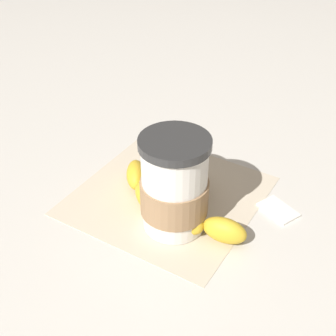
% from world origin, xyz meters
% --- Properties ---
extents(ground_plane, '(3.00, 3.00, 0.00)m').
position_xyz_m(ground_plane, '(0.00, 0.00, 0.00)').
color(ground_plane, beige).
extents(paper_napkin, '(0.28, 0.28, 0.00)m').
position_xyz_m(paper_napkin, '(0.00, 0.00, 0.00)').
color(paper_napkin, beige).
rests_on(paper_napkin, ground_plane).
extents(coffee_cup, '(0.08, 0.08, 0.13)m').
position_xyz_m(coffee_cup, '(-0.05, 0.04, 0.06)').
color(coffee_cup, silver).
rests_on(coffee_cup, paper_napkin).
extents(muffin, '(0.08, 0.08, 0.08)m').
position_xyz_m(muffin, '(-0.00, -0.02, 0.05)').
color(muffin, beige).
rests_on(muffin, paper_napkin).
extents(banana, '(0.22, 0.08, 0.03)m').
position_xyz_m(banana, '(-0.03, 0.03, 0.02)').
color(banana, gold).
rests_on(banana, paper_napkin).
extents(sugar_packet, '(0.06, 0.04, 0.01)m').
position_xyz_m(sugar_packet, '(-0.13, -0.08, 0.00)').
color(sugar_packet, white).
rests_on(sugar_packet, ground_plane).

